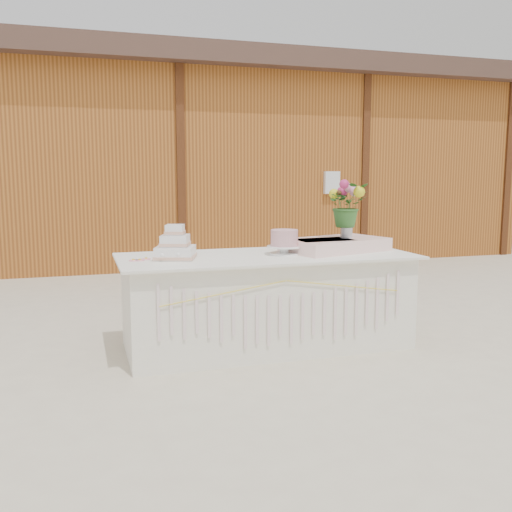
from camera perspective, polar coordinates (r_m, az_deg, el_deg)
The scene contains 9 objects.
ground at distance 4.82m, azimuth 1.07°, elevation -8.99°, with size 80.00×80.00×0.00m, color beige.
barn at distance 10.47m, azimuth -9.50°, elevation 9.41°, with size 12.60×4.60×3.30m.
cake_table at distance 4.72m, azimuth 1.11°, elevation -4.50°, with size 2.40×1.00×0.77m.
wedding_cake at distance 4.47m, azimuth -8.08°, elevation 0.87°, with size 0.38×0.38×0.27m.
pink_cake_stand at distance 4.66m, azimuth 2.85°, elevation 1.54°, with size 0.28×0.28×0.20m.
satin_runner at distance 4.93m, azimuth 7.94°, elevation 1.12°, with size 0.86×0.50×0.11m, color #FED5CC.
flower_vase at distance 4.97m, azimuth 9.03°, elevation 2.62°, with size 0.10×0.10×0.14m, color silver.
bouquet at distance 4.95m, azimuth 9.09°, elevation 5.62°, with size 0.34×0.30×0.38m, color #306327.
loose_flowers at distance 4.52m, azimuth -11.42°, elevation -0.17°, with size 0.14×0.33×0.02m, color pink, non-canonical shape.
Camera 1 is at (-1.46, -4.37, 1.42)m, focal length 40.00 mm.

